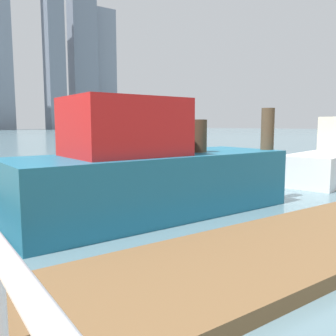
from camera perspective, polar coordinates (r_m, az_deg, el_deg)
ground_plane at (r=16.77m, az=-23.62°, el=0.24°), size 300.00×300.00×0.00m
floating_dock at (r=6.32m, az=25.28°, el=-9.25°), size 11.05×2.00×0.18m
dock_piling_0 at (r=8.59m, az=15.55°, el=2.02°), size 0.30×0.30×2.16m
dock_piling_3 at (r=7.53m, az=4.84°, el=0.54°), size 0.36×0.36×1.89m
moored_boat_3 at (r=7.03m, az=-2.86°, el=-0.81°), size 5.74×2.12×2.27m
moored_boat_4 at (r=12.40m, az=-5.77°, el=2.24°), size 4.68×1.60×2.19m
skyline_tower_4 at (r=154.20m, az=-17.78°, el=15.90°), size 6.58×8.42×53.46m
skyline_tower_5 at (r=166.45m, az=-13.55°, el=18.34°), size 10.67×8.14×70.63m
skyline_tower_6 at (r=178.15m, az=-10.72°, el=15.17°), size 13.03×7.68×55.47m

